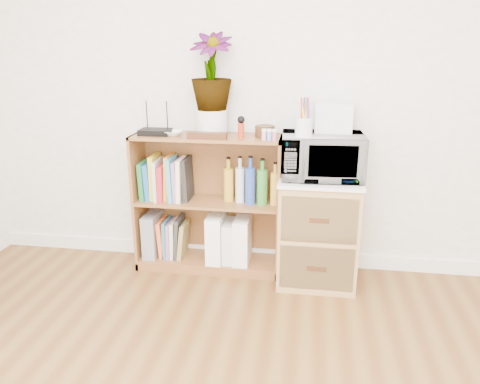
# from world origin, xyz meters

# --- Properties ---
(skirting_board) EXTENTS (4.00, 0.02, 0.10)m
(skirting_board) POSITION_xyz_m (0.00, 2.24, 0.05)
(skirting_board) COLOR white
(skirting_board) RESTS_ON ground
(bookshelf) EXTENTS (1.00, 0.30, 0.95)m
(bookshelf) POSITION_xyz_m (-0.35, 2.10, 0.47)
(bookshelf) COLOR brown
(bookshelf) RESTS_ON ground
(wicker_unit) EXTENTS (0.50, 0.45, 0.70)m
(wicker_unit) POSITION_xyz_m (0.40, 2.02, 0.35)
(wicker_unit) COLOR #9E7542
(wicker_unit) RESTS_ON ground
(microwave) EXTENTS (0.52, 0.37, 0.28)m
(microwave) POSITION_xyz_m (0.40, 2.02, 0.86)
(microwave) COLOR white
(microwave) RESTS_ON wicker_unit
(pen_cup) EXTENTS (0.10, 0.10, 0.11)m
(pen_cup) POSITION_xyz_m (0.28, 1.92, 1.05)
(pen_cup) COLOR silver
(pen_cup) RESTS_ON microwave
(small_appliance) EXTENTS (0.23, 0.19, 0.18)m
(small_appliance) POSITION_xyz_m (0.46, 2.11, 1.09)
(small_appliance) COLOR silver
(small_appliance) RESTS_ON microwave
(router) EXTENTS (0.20, 0.14, 0.04)m
(router) POSITION_xyz_m (-0.69, 2.08, 0.97)
(router) COLOR black
(router) RESTS_ON bookshelf
(white_bowl) EXTENTS (0.13, 0.13, 0.03)m
(white_bowl) POSITION_xyz_m (-0.57, 2.07, 0.97)
(white_bowl) COLOR white
(white_bowl) RESTS_ON bookshelf
(plant_pot) EXTENTS (0.20, 0.20, 0.17)m
(plant_pot) POSITION_xyz_m (-0.32, 2.12, 1.03)
(plant_pot) COLOR silver
(plant_pot) RESTS_ON bookshelf
(potted_plant) EXTENTS (0.27, 0.27, 0.48)m
(potted_plant) POSITION_xyz_m (-0.32, 2.12, 1.36)
(potted_plant) COLOR #387D32
(potted_plant) RESTS_ON plant_pot
(trinket_box) EXTENTS (0.25, 0.06, 0.04)m
(trinket_box) POSITION_xyz_m (-0.33, 2.00, 0.97)
(trinket_box) COLOR #3A1F10
(trinket_box) RESTS_ON bookshelf
(kokeshi_doll) EXTENTS (0.04, 0.04, 0.09)m
(kokeshi_doll) POSITION_xyz_m (-0.12, 2.06, 1.00)
(kokeshi_doll) COLOR #B02B15
(kokeshi_doll) RESTS_ON bookshelf
(wooden_bowl) EXTENTS (0.13, 0.13, 0.07)m
(wooden_bowl) POSITION_xyz_m (0.03, 2.11, 0.99)
(wooden_bowl) COLOR #381A0F
(wooden_bowl) RESTS_ON bookshelf
(paint_jars) EXTENTS (0.11, 0.04, 0.06)m
(paint_jars) POSITION_xyz_m (0.07, 2.01, 0.98)
(paint_jars) COLOR pink
(paint_jars) RESTS_ON bookshelf
(file_box) EXTENTS (0.09, 0.25, 0.31)m
(file_box) POSITION_xyz_m (-0.76, 2.10, 0.22)
(file_box) COLOR gray
(file_box) RESTS_ON bookshelf
(magazine_holder_left) EXTENTS (0.11, 0.27, 0.34)m
(magazine_holder_left) POSITION_xyz_m (-0.29, 2.09, 0.24)
(magazine_holder_left) COLOR white
(magazine_holder_left) RESTS_ON bookshelf
(magazine_holder_mid) EXTENTS (0.09, 0.23, 0.29)m
(magazine_holder_mid) POSITION_xyz_m (-0.19, 2.09, 0.21)
(magazine_holder_mid) COLOR silver
(magazine_holder_mid) RESTS_ON bookshelf
(magazine_holder_right) EXTENTS (0.10, 0.26, 0.32)m
(magazine_holder_right) POSITION_xyz_m (-0.11, 2.09, 0.23)
(magazine_holder_right) COLOR white
(magazine_holder_right) RESTS_ON bookshelf
(cookbooks) EXTENTS (0.34, 0.20, 0.31)m
(cookbooks) POSITION_xyz_m (-0.64, 2.10, 0.64)
(cookbooks) COLOR #1B6531
(cookbooks) RESTS_ON bookshelf
(liquor_bottles) EXTENTS (0.38, 0.07, 0.32)m
(liquor_bottles) POSITION_xyz_m (-0.06, 2.10, 0.65)
(liquor_bottles) COLOR gold
(liquor_bottles) RESTS_ON bookshelf
(lower_books) EXTENTS (0.20, 0.19, 0.30)m
(lower_books) POSITION_xyz_m (-0.61, 2.10, 0.20)
(lower_books) COLOR orange
(lower_books) RESTS_ON bookshelf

